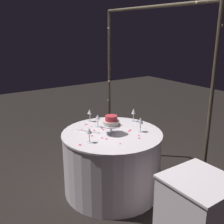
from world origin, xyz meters
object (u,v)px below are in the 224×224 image
wine_glass_3 (90,112)px  cake_knife (87,131)px  side_table (197,216)px  wine_glass_2 (98,118)px  tiered_cake (111,122)px  wine_glass_4 (89,132)px  decorative_arch (150,74)px  main_table (112,162)px  wine_glass_1 (141,121)px  wine_glass_0 (134,112)px

wine_glass_3 → cake_knife: 0.38m
side_table → wine_glass_3: 1.75m
wine_glass_2 → wine_glass_3: (-0.23, 0.03, 0.00)m
tiered_cake → wine_glass_3: (-0.51, 0.02, -0.02)m
tiered_cake → wine_glass_4: size_ratio=1.37×
wine_glass_2 → decorative_arch: bearing=66.2°
wine_glass_2 → wine_glass_3: 0.23m
main_table → wine_glass_1: 0.59m
main_table → wine_glass_4: bearing=-74.9°
decorative_arch → tiered_cake: bearing=-87.9°
decorative_arch → tiered_cake: size_ratio=9.62×
wine_glass_1 → wine_glass_3: bearing=-155.6°
wine_glass_4 → cake_knife: 0.34m
wine_glass_0 → wine_glass_4: 0.85m
side_table → tiered_cake: tiered_cake is taller
decorative_arch → main_table: size_ratio=1.84×
main_table → cake_knife: size_ratio=4.45×
wine_glass_0 → wine_glass_1: (0.33, -0.17, 0.00)m
wine_glass_1 → cake_knife: (-0.35, -0.50, -0.12)m
wine_glass_1 → wine_glass_4: (-0.06, -0.64, -0.01)m
side_table → cake_knife: (-1.39, -0.26, 0.38)m
main_table → wine_glass_4: 0.61m
main_table → wine_glass_3: (-0.49, -0.01, 0.49)m
main_table → wine_glass_2: wine_glass_2 is taller
main_table → wine_glass_1: bearing=61.0°
wine_glass_4 → wine_glass_2: bearing=137.7°
main_table → wine_glass_2: size_ratio=7.51×
side_table → cake_knife: bearing=-169.2°
tiered_cake → wine_glass_1: 0.34m
wine_glass_0 → cake_knife: bearing=-91.8°
decorative_arch → wine_glass_3: bearing=-131.4°
main_table → wine_glass_1: (0.16, 0.28, 0.50)m
side_table → tiered_cake: bearing=-176.6°
wine_glass_3 → side_table: bearing=1.8°
wine_glass_4 → cake_knife: (-0.29, 0.13, -0.12)m
side_table → wine_glass_2: size_ratio=4.65×
wine_glass_4 → tiered_cake: bearing=102.7°
wine_glass_1 → wine_glass_3: (-0.64, -0.29, -0.01)m
wine_glass_1 → wine_glass_4: bearing=-95.7°
side_table → wine_glass_2: bearing=-177.0°
main_table → tiered_cake: bearing=-49.4°
main_table → side_table: bearing=2.1°
tiered_cake → cake_knife: tiered_cake is taller
wine_glass_2 → wine_glass_4: size_ratio=0.95×
main_table → tiered_cake: 0.51m
decorative_arch → wine_glass_3: (-0.49, -0.55, -0.50)m
wine_glass_2 → wine_glass_3: size_ratio=0.96×
wine_glass_3 → tiered_cake: bearing=-2.0°
wine_glass_3 → cake_knife: wine_glass_3 is taller
wine_glass_0 → main_table: bearing=-68.8°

